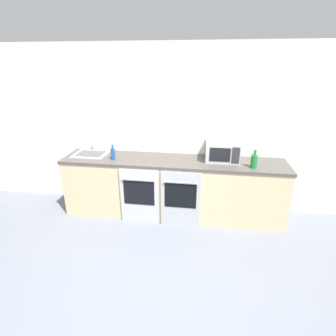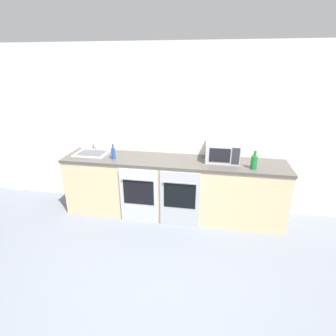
% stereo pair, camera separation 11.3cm
% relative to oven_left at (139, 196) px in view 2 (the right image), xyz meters
% --- Properties ---
extents(ground_plane, '(16.00, 16.00, 0.00)m').
position_rel_oven_left_xyz_m(ground_plane, '(0.46, -1.39, -0.45)').
color(ground_plane, slate).
extents(wall_back, '(10.00, 0.06, 2.60)m').
position_rel_oven_left_xyz_m(wall_back, '(0.46, 0.69, 0.85)').
color(wall_back, silver).
rests_on(wall_back, ground_plane).
extents(counter_back, '(3.41, 0.67, 0.93)m').
position_rel_oven_left_xyz_m(counter_back, '(0.46, 0.34, 0.02)').
color(counter_back, '#D1B789').
rests_on(counter_back, ground_plane).
extents(oven_left, '(0.58, 0.06, 0.88)m').
position_rel_oven_left_xyz_m(oven_left, '(0.00, 0.00, 0.00)').
color(oven_left, '#B7BABF').
rests_on(oven_left, ground_plane).
extents(oven_right, '(0.58, 0.06, 0.88)m').
position_rel_oven_left_xyz_m(oven_right, '(0.62, 0.00, 0.00)').
color(oven_right, '#A8AAAF').
rests_on(oven_right, ground_plane).
extents(microwave, '(0.49, 0.40, 0.30)m').
position_rel_oven_left_xyz_m(microwave, '(1.20, 0.43, 0.63)').
color(microwave, '#B7BABF').
rests_on(microwave, counter_back).
extents(bottle_green, '(0.09, 0.09, 0.26)m').
position_rel_oven_left_xyz_m(bottle_green, '(1.62, 0.18, 0.59)').
color(bottle_green, '#19722D').
rests_on(bottle_green, counter_back).
extents(bottle_blue, '(0.06, 0.06, 0.24)m').
position_rel_oven_left_xyz_m(bottle_blue, '(-0.45, 0.23, 0.58)').
color(bottle_blue, '#234793').
rests_on(bottle_blue, counter_back).
extents(sink, '(0.51, 0.43, 0.29)m').
position_rel_oven_left_xyz_m(sink, '(-0.88, 0.40, 0.50)').
color(sink, '#B7BABF').
rests_on(sink, counter_back).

